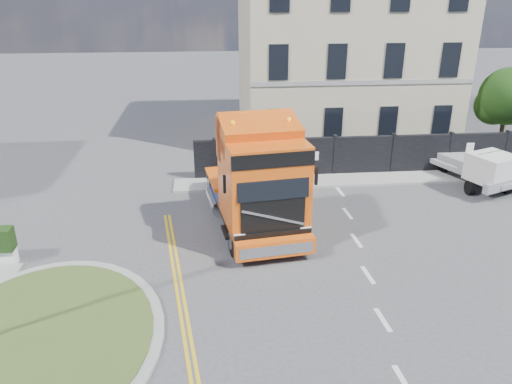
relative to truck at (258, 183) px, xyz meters
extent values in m
plane|color=#424244|center=(0.40, -3.13, -2.03)|extent=(120.00, 120.00, 0.00)
cylinder|color=gray|center=(-6.60, -6.13, -1.97)|extent=(6.80, 6.80, 0.12)
cylinder|color=#374C1E|center=(-6.60, -6.13, -1.89)|extent=(6.20, 6.20, 0.05)
cube|color=black|center=(6.40, 5.87, -1.03)|extent=(18.00, 0.25, 2.00)
cube|color=#B0AA8C|center=(6.40, 13.37, 3.47)|extent=(12.00, 10.00, 11.00)
cylinder|color=#382619|center=(14.90, 8.87, -0.83)|extent=(0.24, 0.24, 2.40)
sphere|color=black|center=(14.90, 8.87, 1.17)|extent=(3.20, 3.20, 3.20)
sphere|color=black|center=(14.40, 9.27, 0.57)|extent=(2.20, 2.20, 2.20)
cube|color=gray|center=(6.40, 4.97, -1.97)|extent=(20.00, 1.60, 0.12)
cube|color=black|center=(-0.17, 1.25, -1.18)|extent=(3.72, 7.43, 0.51)
cube|color=#E35510|center=(0.10, -0.71, 0.40)|extent=(3.20, 3.30, 3.17)
cube|color=#E35510|center=(-0.06, 0.47, 1.70)|extent=(2.94, 1.39, 1.58)
cube|color=black|center=(0.30, -2.14, 0.86)|extent=(2.47, 0.41, 1.19)
cube|color=#E35510|center=(0.35, -2.50, -1.40)|extent=(2.85, 0.78, 0.62)
cylinder|color=black|center=(-0.99, -1.77, -1.44)|extent=(0.52, 1.21, 1.18)
cylinder|color=gray|center=(-0.99, -1.77, -1.44)|extent=(0.49, 0.70, 0.65)
cylinder|color=black|center=(1.43, -1.43, -1.44)|extent=(0.52, 1.21, 1.18)
cylinder|color=gray|center=(1.43, -1.43, -1.44)|extent=(0.49, 0.70, 0.65)
cylinder|color=black|center=(-1.54, 2.21, -1.44)|extent=(0.52, 1.21, 1.18)
cylinder|color=gray|center=(-1.54, 2.21, -1.44)|extent=(0.49, 0.70, 0.65)
cylinder|color=black|center=(0.88, 2.54, -1.44)|extent=(0.52, 1.21, 1.18)
cylinder|color=gray|center=(0.88, 2.54, -1.44)|extent=(0.49, 0.70, 0.65)
cylinder|color=black|center=(-1.72, 3.55, -1.44)|extent=(0.52, 1.21, 1.18)
cylinder|color=gray|center=(-1.72, 3.55, -1.44)|extent=(0.49, 0.70, 0.65)
cylinder|color=black|center=(0.70, 3.88, -1.44)|extent=(0.52, 1.21, 1.18)
cylinder|color=gray|center=(0.70, 3.88, -1.44)|extent=(0.49, 0.70, 0.65)
cube|color=gray|center=(10.97, 4.22, -1.36)|extent=(3.37, 4.88, 0.24)
cube|color=silver|center=(10.97, 2.80, -0.75)|extent=(2.30, 2.25, 1.23)
cylinder|color=black|center=(10.07, 2.80, -1.70)|extent=(0.24, 0.66, 0.66)
cylinder|color=black|center=(11.87, 2.80, -1.70)|extent=(0.24, 0.66, 0.66)
cylinder|color=black|center=(10.07, 5.64, -1.70)|extent=(0.24, 0.66, 0.66)
cylinder|color=black|center=(11.87, 5.64, -1.70)|extent=(0.24, 0.66, 0.66)
camera|label=1|loc=(-1.70, -17.45, 6.99)|focal=35.00mm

